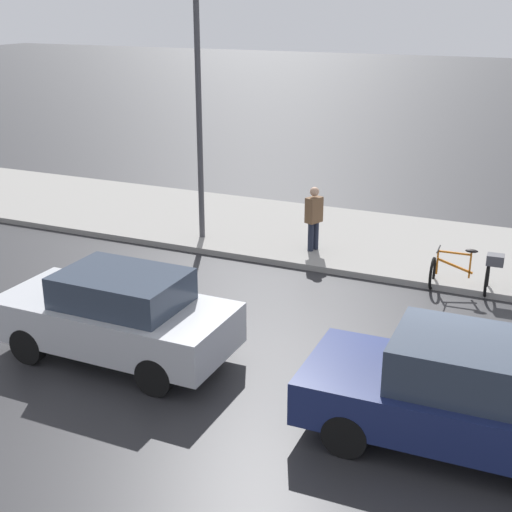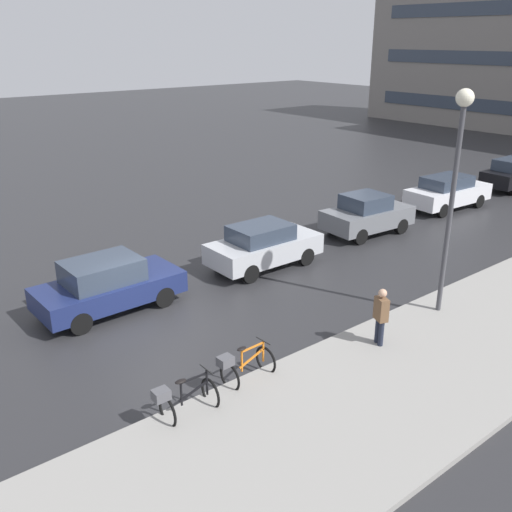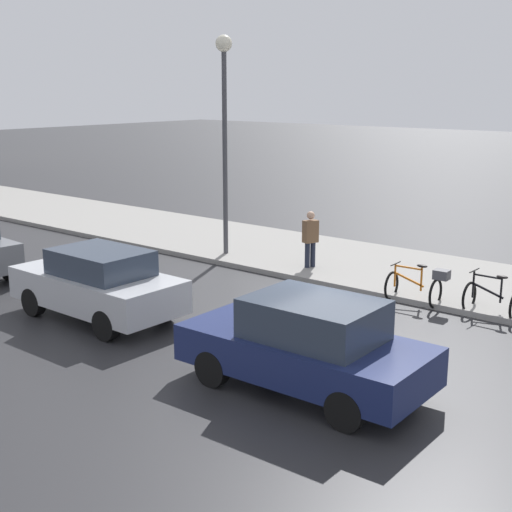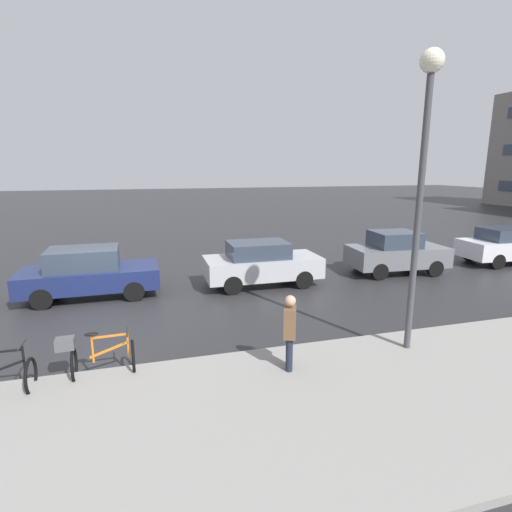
# 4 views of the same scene
# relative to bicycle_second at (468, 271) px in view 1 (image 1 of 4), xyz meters

# --- Properties ---
(ground_plane) EXTENTS (140.00, 140.00, 0.00)m
(ground_plane) POSITION_rel_bicycle_second_xyz_m (-3.71, -0.15, -0.50)
(ground_plane) COLOR #28282B
(sidewalk_kerb) EXTENTS (4.80, 60.00, 0.14)m
(sidewalk_kerb) POSITION_rel_bicycle_second_xyz_m (2.29, 9.85, -0.43)
(sidewalk_kerb) COLOR gray
(sidewalk_kerb) RESTS_ON ground
(bicycle_second) EXTENTS (0.76, 1.45, 0.99)m
(bicycle_second) POSITION_rel_bicycle_second_xyz_m (0.00, 0.00, 0.00)
(bicycle_second) COLOR black
(bicycle_second) RESTS_ON ground
(car_navy) EXTENTS (1.97, 4.29, 1.62)m
(car_navy) POSITION_rel_bicycle_second_xyz_m (-5.60, -0.72, 0.31)
(car_navy) COLOR navy
(car_navy) RESTS_ON ground
(car_silver) EXTENTS (1.85, 4.09, 1.58)m
(car_silver) POSITION_rel_bicycle_second_xyz_m (-5.36, 5.04, 0.30)
(car_silver) COLOR #B2B5BA
(car_silver) RESTS_ON ground
(pedestrian) EXTENTS (0.46, 0.37, 1.70)m
(pedestrian) POSITION_rel_bicycle_second_xyz_m (0.92, 3.76, 0.46)
(pedestrian) COLOR #1E2333
(pedestrian) RESTS_ON ground
(streetlamp) EXTENTS (0.47, 0.47, 6.42)m
(streetlamp) POSITION_rel_bicycle_second_xyz_m (0.73, 6.68, 4.00)
(streetlamp) COLOR #424247
(streetlamp) RESTS_ON ground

